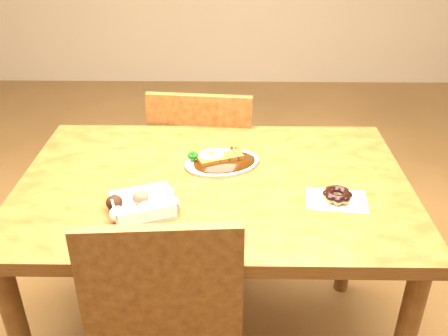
{
  "coord_description": "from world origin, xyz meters",
  "views": [
    {
      "loc": [
        0.05,
        -1.32,
        1.54
      ],
      "look_at": [
        0.03,
        -0.03,
        0.81
      ],
      "focal_mm": 40.0,
      "sensor_mm": 36.0,
      "label": 1
    }
  ],
  "objects_px": {
    "donut_box": "(143,204)",
    "pon_de_ring": "(337,195)",
    "chair_far": "(205,170)",
    "table": "(214,207)",
    "katsu_curry_plate": "(221,161)"
  },
  "relations": [
    {
      "from": "table",
      "to": "pon_de_ring",
      "type": "xyz_separation_m",
      "value": [
        0.36,
        -0.11,
        0.12
      ]
    },
    {
      "from": "table",
      "to": "pon_de_ring",
      "type": "height_order",
      "value": "pon_de_ring"
    },
    {
      "from": "donut_box",
      "to": "table",
      "type": "bearing_deg",
      "value": 42.14
    },
    {
      "from": "donut_box",
      "to": "katsu_curry_plate",
      "type": "bearing_deg",
      "value": 52.71
    },
    {
      "from": "katsu_curry_plate",
      "to": "pon_de_ring",
      "type": "xyz_separation_m",
      "value": [
        0.34,
        -0.21,
        0.0
      ]
    },
    {
      "from": "table",
      "to": "chair_far",
      "type": "relative_size",
      "value": 1.38
    },
    {
      "from": "table",
      "to": "katsu_curry_plate",
      "type": "bearing_deg",
      "value": 79.47
    },
    {
      "from": "donut_box",
      "to": "pon_de_ring",
      "type": "bearing_deg",
      "value": 6.48
    },
    {
      "from": "chair_far",
      "to": "katsu_curry_plate",
      "type": "distance_m",
      "value": 0.52
    },
    {
      "from": "table",
      "to": "pon_de_ring",
      "type": "distance_m",
      "value": 0.39
    },
    {
      "from": "pon_de_ring",
      "to": "chair_far",
      "type": "bearing_deg",
      "value": 122.78
    },
    {
      "from": "table",
      "to": "chair_far",
      "type": "bearing_deg",
      "value": 96.02
    },
    {
      "from": "chair_far",
      "to": "donut_box",
      "type": "distance_m",
      "value": 0.78
    },
    {
      "from": "chair_far",
      "to": "pon_de_ring",
      "type": "height_order",
      "value": "chair_far"
    },
    {
      "from": "chair_far",
      "to": "pon_de_ring",
      "type": "bearing_deg",
      "value": 128.12
    }
  ]
}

